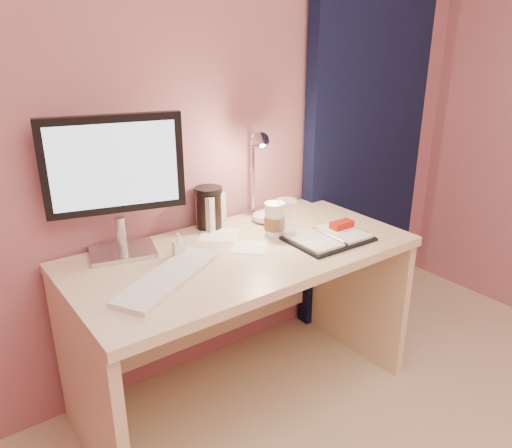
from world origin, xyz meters
TOP-DOWN VIEW (x-y plane):
  - room at (0.95, 1.69)m, footprint 3.50×3.50m
  - desk at (0.00, 1.45)m, footprint 1.40×0.70m
  - monitor at (-0.41, 1.63)m, footprint 0.51×0.24m
  - keyboard at (-0.36, 1.32)m, footprint 0.50×0.37m
  - planner at (0.36, 1.25)m, footprint 0.34×0.26m
  - paper_a at (0.03, 1.38)m, footprint 0.19×0.19m
  - paper_b at (0.36, 1.31)m, footprint 0.18×0.18m
  - paper_c at (0.00, 1.56)m, footprint 0.23×0.23m
  - coffee_cup at (0.20, 1.43)m, footprint 0.09×0.09m
  - clear_cup at (0.24, 1.40)m, footprint 0.09×0.09m
  - bowl at (0.26, 1.57)m, footprint 0.14×0.14m
  - lotion_bottle at (-0.24, 1.48)m, footprint 0.05×0.05m
  - dark_jar at (0.02, 1.67)m, footprint 0.12×0.12m
  - product_box at (0.03, 1.66)m, footprint 0.12×0.11m
  - desk_lamp at (0.31, 1.58)m, footprint 0.17×0.26m

SIDE VIEW (x-z plane):
  - desk at x=0.00m, z-range 0.14..0.87m
  - paper_a at x=0.03m, z-range 0.73..0.73m
  - paper_b at x=0.36m, z-range 0.73..0.73m
  - paper_c at x=0.00m, z-range 0.73..0.73m
  - keyboard at x=-0.36m, z-range 0.73..0.75m
  - planner at x=0.36m, z-range 0.72..0.77m
  - bowl at x=0.26m, z-range 0.73..0.77m
  - lotion_bottle at x=-0.24m, z-range 0.73..0.83m
  - coffee_cup at x=0.20m, z-range 0.73..0.87m
  - product_box at x=0.03m, z-range 0.73..0.89m
  - clear_cup at x=0.24m, z-range 0.73..0.89m
  - dark_jar at x=0.02m, z-range 0.73..0.90m
  - desk_lamp at x=0.31m, z-range 0.78..1.21m
  - monitor at x=-0.41m, z-range 0.78..1.33m
  - room at x=0.95m, z-range -0.61..2.89m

